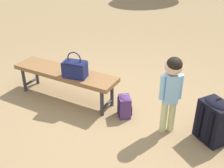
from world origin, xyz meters
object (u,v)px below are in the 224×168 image
at_px(handbag, 75,69).
at_px(child_standing, 172,84).
at_px(park_bench, 65,75).
at_px(backpack_large, 214,119).
at_px(backpack_small, 125,105).

bearing_deg(handbag, child_standing, -1.65).
relative_size(park_bench, handbag, 4.40).
bearing_deg(park_bench, child_standing, -4.67).
xyz_separation_m(child_standing, backpack_large, (0.52, 0.06, -0.37)).
xyz_separation_m(park_bench, handbag, (0.24, -0.09, 0.18)).
bearing_deg(park_bench, backpack_small, -3.62).
bearing_deg(backpack_small, park_bench, 176.38).
xyz_separation_m(child_standing, backpack_small, (-0.60, 0.07, -0.50)).
height_order(park_bench, backpack_large, backpack_large).
height_order(handbag, backpack_large, handbag).
distance_m(park_bench, handbag, 0.31).
bearing_deg(handbag, backpack_small, 2.25).
bearing_deg(child_standing, park_bench, 175.33).
bearing_deg(backpack_small, backpack_large, -0.27).
bearing_deg(backpack_large, park_bench, 178.18).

